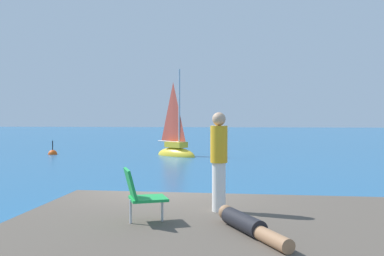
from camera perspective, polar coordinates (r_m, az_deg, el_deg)
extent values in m
plane|color=#236093|center=(9.81, -3.52, -12.60)|extent=(160.00, 160.00, 0.00)
cube|color=brown|center=(6.91, 4.37, -15.12)|extent=(6.66, 4.69, 0.84)
cube|color=#534E40|center=(9.64, -7.96, -12.87)|extent=(1.63, 1.58, 0.91)
cube|color=brown|center=(9.37, 21.30, -13.39)|extent=(1.49, 1.53, 0.77)
ellipsoid|color=yellow|center=(26.19, -2.08, -3.63)|extent=(2.94, 2.65, 1.02)
cube|color=yellow|center=(26.14, -2.08, -2.16)|extent=(1.45, 1.37, 0.33)
cylinder|color=#B7B7BC|center=(25.88, -1.66, 2.56)|extent=(0.11, 0.11, 4.62)
cylinder|color=#B2B2B7|center=(26.59, -3.05, -1.76)|extent=(1.49, 1.23, 0.09)
pyramid|color=#DB4C38|center=(26.25, -2.45, 2.14)|extent=(1.19, 0.97, 3.51)
cylinder|color=black|center=(6.14, 6.66, -12.02)|extent=(0.61, 0.91, 0.24)
cylinder|color=#9E704C|center=(5.51, 10.37, -13.95)|extent=(0.47, 0.71, 0.18)
sphere|color=#9E704C|center=(6.61, 4.42, -10.84)|extent=(0.22, 0.22, 0.22)
cylinder|color=white|center=(7.26, 3.49, -7.62)|extent=(0.22, 0.22, 0.80)
cylinder|color=gold|center=(7.18, 3.50, -2.10)|extent=(0.28, 0.28, 0.60)
sphere|color=tan|center=(7.17, 3.51, 1.17)|extent=(0.22, 0.22, 0.22)
cube|color=green|center=(6.55, -5.68, -9.09)|extent=(0.66, 0.63, 0.04)
cube|color=green|center=(6.47, -7.97, -7.21)|extent=(0.31, 0.50, 0.45)
cylinder|color=silver|center=(6.63, -3.88, -10.50)|extent=(0.04, 0.04, 0.35)
cylinder|color=silver|center=(6.55, -7.96, -10.67)|extent=(0.04, 0.04, 0.35)
sphere|color=#EA5114|center=(28.48, -17.60, -3.28)|extent=(0.56, 0.56, 0.56)
cylinder|color=black|center=(28.44, -17.61, -2.18)|extent=(0.06, 0.06, 0.60)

